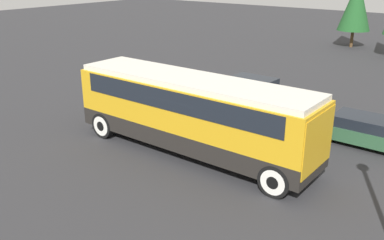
% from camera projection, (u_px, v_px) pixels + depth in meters
% --- Properties ---
extents(ground_plane, '(120.00, 120.00, 0.00)m').
position_uv_depth(ground_plane, '(192.00, 153.00, 17.48)').
color(ground_plane, '#2D2D30').
extents(tour_bus, '(10.42, 2.54, 3.16)m').
position_uv_depth(tour_bus, '(194.00, 109.00, 16.77)').
color(tour_bus, black).
rests_on(tour_bus, ground_plane).
extents(parked_car_near, '(4.34, 1.80, 1.25)m').
position_uv_depth(parked_car_near, '(365.00, 131.00, 18.06)').
color(parked_car_near, '#2D5638').
rests_on(parked_car_near, ground_plane).
extents(parked_car_mid, '(4.60, 1.83, 1.45)m').
position_uv_depth(parked_car_mid, '(255.00, 91.00, 23.34)').
color(parked_car_mid, '#7A6B5B').
rests_on(parked_car_mid, ground_plane).
extents(parked_car_far, '(4.04, 1.86, 1.47)m').
position_uv_depth(parked_car_far, '(243.00, 104.00, 21.16)').
color(parked_car_far, navy).
rests_on(parked_car_far, ground_plane).
extents(tree_center, '(2.89, 2.89, 6.17)m').
position_uv_depth(tree_center, '(356.00, 4.00, 38.34)').
color(tree_center, brown).
rests_on(tree_center, ground_plane).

